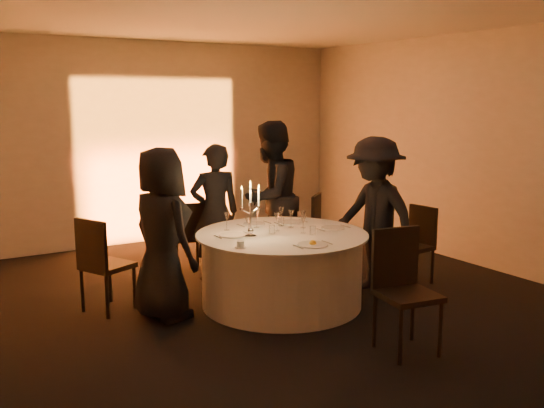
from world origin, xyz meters
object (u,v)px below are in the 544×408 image
chair_back_left (188,233)px  guest_right (374,214)px  chair_left (101,260)px  chair_right (416,240)px  guest_back_right (270,197)px  chair_back_right (308,226)px  guest_back_left (215,213)px  coffee_cup (240,245)px  candelabra (250,218)px  banquet_table (282,269)px  chair_front (402,282)px  guest_left (162,234)px

chair_back_left → guest_right: (1.52, -1.74, 0.37)m
chair_left → chair_right: size_ratio=1.09×
guest_back_right → chair_back_right: bearing=147.0°
guest_back_left → coffee_cup: size_ratio=14.89×
candelabra → banquet_table: bearing=-1.8°
chair_front → guest_back_left: 2.73m
banquet_table → chair_right: chair_right is taller
chair_back_left → banquet_table: bearing=113.8°
banquet_table → candelabra: (-0.37, 0.01, 0.59)m
guest_right → candelabra: bearing=-100.2°
chair_front → guest_left: size_ratio=0.62×
chair_left → guest_back_right: 2.31m
chair_right → guest_left: (-3.00, 0.43, 0.34)m
chair_left → chair_back_right: chair_left is taller
chair_left → guest_right: (2.86, -0.84, 0.32)m
chair_back_right → chair_right: 1.41m
chair_left → chair_front: chair_front is taller
chair_back_left → candelabra: candelabra is taller
chair_right → guest_left: bearing=-103.9°
coffee_cup → banquet_table: bearing=25.6°
chair_right → guest_left: guest_left is taller
guest_right → guest_back_right: bearing=-159.0°
coffee_cup → candelabra: (0.29, 0.33, 0.17)m
chair_back_right → guest_back_left: 1.31m
banquet_table → chair_left: (-1.70, 0.73, 0.17)m
chair_left → guest_back_left: (1.49, 0.43, 0.26)m
guest_right → guest_back_left: bearing=-138.6°
guest_left → guest_right: (2.38, -0.39, 0.02)m
chair_back_right → guest_right: size_ratio=0.55×
chair_back_left → chair_left: bearing=45.0°
banquet_table → coffee_cup: 0.85m
banquet_table → chair_back_left: chair_back_left is taller
chair_back_left → guest_left: bearing=68.9°
chair_left → guest_back_right: size_ratio=0.52×
guest_back_left → guest_right: guest_right is taller
chair_back_right → candelabra: bearing=-6.0°
guest_left → coffee_cup: 0.81m
guest_right → candelabra: 1.54m
chair_back_right → banquet_table: bearing=2.7°
chair_right → coffee_cup: bearing=-91.9°
chair_back_left → chair_front: (0.63, -3.14, 0.10)m
guest_left → guest_back_left: bearing=-61.4°
banquet_table → guest_back_right: 1.37m
chair_back_right → guest_back_left: (-1.27, 0.10, 0.28)m
guest_left → candelabra: (0.85, -0.26, 0.12)m
chair_back_left → chair_right: (2.14, -1.78, 0.01)m
chair_back_left → chair_back_right: bearing=169.7°
banquet_table → chair_back_right: bearing=44.9°
guest_left → guest_right: guest_right is taller
coffee_cup → guest_left: bearing=133.0°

